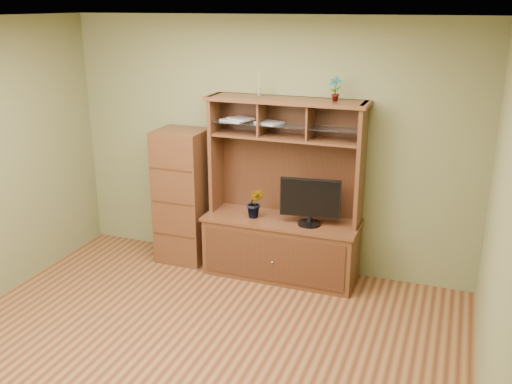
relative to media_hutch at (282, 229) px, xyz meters
The scene contains 8 objects.
room 1.93m from the media_hutch, 98.55° to the right, with size 4.54×4.04×2.74m.
media_hutch is the anchor object (origin of this frame).
monitor 0.51m from the media_hutch, 14.75° to the right, with size 0.62×0.24×0.49m.
orchid_plant 0.41m from the media_hutch, 163.05° to the right, with size 0.18×0.14×0.33m, color #375C1F.
top_plant 1.58m from the media_hutch, ahead, with size 0.13×0.09×0.24m, color #426B25.
reed_diffuser 1.51m from the media_hutch, 165.26° to the left, with size 0.05×0.05×0.25m.
magazines 1.20m from the media_hutch, 169.47° to the left, with size 0.69×0.27×0.04m.
side_cabinet 1.19m from the media_hutch, behind, with size 0.54×0.49×1.50m.
Camera 1 is at (1.94, -3.63, 2.81)m, focal length 40.00 mm.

